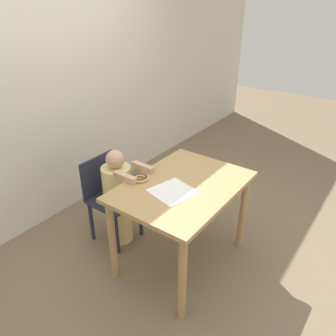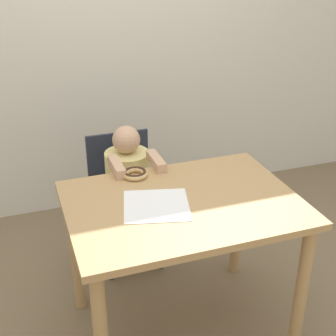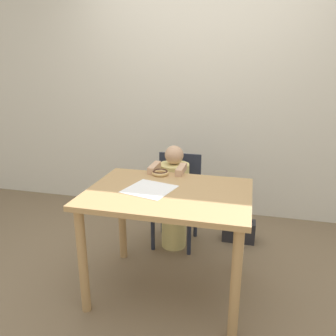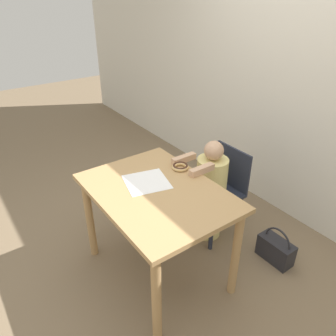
{
  "view_description": "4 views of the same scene",
  "coord_description": "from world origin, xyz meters",
  "views": [
    {
      "loc": [
        -1.81,
        -1.19,
        2.06
      ],
      "look_at": [
        -0.03,
        0.12,
        0.88
      ],
      "focal_mm": 35.0,
      "sensor_mm": 36.0,
      "label": 1
    },
    {
      "loc": [
        -0.68,
        -1.74,
        1.85
      ],
      "look_at": [
        -0.03,
        0.12,
        0.88
      ],
      "focal_mm": 50.0,
      "sensor_mm": 36.0,
      "label": 2
    },
    {
      "loc": [
        0.49,
        -1.94,
        1.54
      ],
      "look_at": [
        -0.03,
        0.12,
        0.88
      ],
      "focal_mm": 35.0,
      "sensor_mm": 36.0,
      "label": 3
    },
    {
      "loc": [
        1.55,
        -1.02,
        2.0
      ],
      "look_at": [
        -0.03,
        0.12,
        0.88
      ],
      "focal_mm": 35.0,
      "sensor_mm": 36.0,
      "label": 4
    }
  ],
  "objects": [
    {
      "name": "child_figure",
      "position": [
        -0.11,
        0.61,
        0.46
      ],
      "size": [
        0.27,
        0.45,
        0.92
      ],
      "color": "#E0D17F",
      "rests_on": "ground_plane"
    },
    {
      "name": "donut",
      "position": [
        -0.14,
        0.31,
        0.78
      ],
      "size": [
        0.13,
        0.13,
        0.03
      ],
      "color": "#DBB270",
      "rests_on": "dining_table"
    },
    {
      "name": "ground_plane",
      "position": [
        0.0,
        0.0,
        0.0
      ],
      "size": [
        12.0,
        12.0,
        0.0
      ],
      "primitive_type": "plane",
      "color": "#7A664C"
    },
    {
      "name": "dining_table",
      "position": [
        0.0,
        0.0,
        0.65
      ],
      "size": [
        1.07,
        0.78,
        0.76
      ],
      "color": "tan",
      "rests_on": "ground_plane"
    },
    {
      "name": "handbag",
      "position": [
        0.45,
        0.84,
        0.11
      ],
      "size": [
        0.29,
        0.14,
        0.31
      ],
      "color": "#232328",
      "rests_on": "ground_plane"
    },
    {
      "name": "chair",
      "position": [
        -0.11,
        0.72,
        0.42
      ],
      "size": [
        0.39,
        0.39,
        0.8
      ],
      "color": "#232838",
      "rests_on": "ground_plane"
    },
    {
      "name": "napkin",
      "position": [
        -0.13,
        -0.0,
        0.77
      ],
      "size": [
        0.36,
        0.36,
        0.0
      ],
      "color": "white",
      "rests_on": "dining_table"
    },
    {
      "name": "wall_back",
      "position": [
        0.0,
        1.47,
        1.25
      ],
      "size": [
        8.0,
        0.05,
        2.5
      ],
      "color": "silver",
      "rests_on": "ground_plane"
    }
  ]
}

